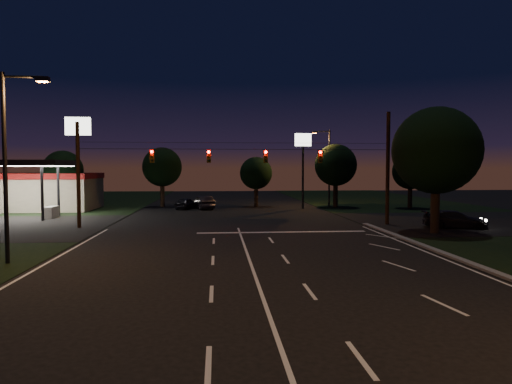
{
  "coord_description": "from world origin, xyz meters",
  "views": [
    {
      "loc": [
        -1.58,
        -20.33,
        4.54
      ],
      "look_at": [
        0.92,
        8.9,
        3.0
      ],
      "focal_mm": 32.0,
      "sensor_mm": 36.0,
      "label": 1
    }
  ],
  "objects": [
    {
      "name": "tree_right_near",
      "position": [
        13.53,
        10.17,
        5.68
      ],
      "size": [
        6.0,
        6.0,
        8.76
      ],
      "color": "black",
      "rests_on": "ground"
    },
    {
      "name": "center_line",
      "position": [
        0.0,
        -6.0,
        0.01
      ],
      "size": [
        0.14,
        40.0,
        0.01
      ],
      "primitive_type": "cube",
      "color": "silver",
      "rests_on": "ground"
    },
    {
      "name": "tree_far_e",
      "position": [
        20.02,
        29.11,
        4.11
      ],
      "size": [
        4.0,
        4.0,
        6.18
      ],
      "color": "black",
      "rests_on": "ground"
    },
    {
      "name": "car_oncoming_a",
      "position": [
        -5.0,
        30.49,
        0.63
      ],
      "size": [
        2.62,
        3.99,
        1.26
      ],
      "primitive_type": "imported",
      "rotation": [
        0.0,
        0.0,
        2.81
      ],
      "color": "black",
      "rests_on": "ground"
    },
    {
      "name": "pole_sign_right",
      "position": [
        8.0,
        30.0,
        6.24
      ],
      "size": [
        1.8,
        0.3,
        8.4
      ],
      "color": "black",
      "rests_on": "ground"
    },
    {
      "name": "utility_pole_right",
      "position": [
        12.0,
        15.0,
        0.0
      ],
      "size": [
        0.3,
        0.3,
        9.0
      ],
      "primitive_type": "cylinder",
      "color": "black",
      "rests_on": "ground"
    },
    {
      "name": "gas_station",
      "position": [
        -21.86,
        30.39,
        2.38
      ],
      "size": [
        14.2,
        16.1,
        5.25
      ],
      "color": "gray",
      "rests_on": "ground"
    },
    {
      "name": "utility_pole_left",
      "position": [
        -12.0,
        15.0,
        0.0
      ],
      "size": [
        0.28,
        0.28,
        8.0
      ],
      "primitive_type": "cylinder",
      "color": "black",
      "rests_on": "ground"
    },
    {
      "name": "tree_far_d",
      "position": [
        12.02,
        31.13,
        4.83
      ],
      "size": [
        4.8,
        4.8,
        7.3
      ],
      "color": "black",
      "rests_on": "ground"
    },
    {
      "name": "car_oncoming_b",
      "position": [
        -3.07,
        30.46,
        0.71
      ],
      "size": [
        2.57,
        4.55,
        1.42
      ],
      "primitive_type": "imported",
      "rotation": [
        0.0,
        0.0,
        3.4
      ],
      "color": "black",
      "rests_on": "ground"
    },
    {
      "name": "tree_far_b",
      "position": [
        -7.98,
        34.13,
        4.61
      ],
      "size": [
        4.6,
        4.6,
        6.98
      ],
      "color": "black",
      "rests_on": "ground"
    },
    {
      "name": "stop_bar",
      "position": [
        3.0,
        11.5,
        0.01
      ],
      "size": [
        12.0,
        0.5,
        0.01
      ],
      "primitive_type": "cube",
      "color": "silver",
      "rests_on": "ground"
    },
    {
      "name": "ground",
      "position": [
        0.0,
        0.0,
        0.0
      ],
      "size": [
        140.0,
        140.0,
        0.0
      ],
      "primitive_type": "plane",
      "color": "black",
      "rests_on": "ground"
    },
    {
      "name": "street_light_left",
      "position": [
        -11.24,
        2.0,
        5.24
      ],
      "size": [
        2.2,
        0.35,
        9.0
      ],
      "color": "black",
      "rests_on": "ground"
    },
    {
      "name": "signal_span",
      "position": [
        -0.0,
        14.96,
        5.5
      ],
      "size": [
        24.0,
        0.4,
        1.56
      ],
      "color": "black",
      "rests_on": "ground"
    },
    {
      "name": "tree_far_a",
      "position": [
        -17.98,
        30.12,
        4.26
      ],
      "size": [
        4.2,
        4.2,
        6.42
      ],
      "color": "black",
      "rests_on": "ground"
    },
    {
      "name": "pole_sign_left_near",
      "position": [
        -14.0,
        22.0,
        6.98
      ],
      "size": [
        2.2,
        0.3,
        9.1
      ],
      "color": "black",
      "rests_on": "ground"
    },
    {
      "name": "car_cross",
      "position": [
        16.28,
        12.43,
        0.67
      ],
      "size": [
        4.94,
        3.04,
        1.34
      ],
      "primitive_type": "imported",
      "rotation": [
        0.0,
        0.0,
        1.3
      ],
      "color": "black",
      "rests_on": "ground"
    },
    {
      "name": "tree_far_c",
      "position": [
        3.02,
        33.1,
        3.9
      ],
      "size": [
        3.8,
        3.8,
        5.86
      ],
      "color": "black",
      "rests_on": "ground"
    },
    {
      "name": "cross_street_right",
      "position": [
        20.0,
        16.0,
        0.0
      ],
      "size": [
        20.0,
        16.0,
        0.02
      ],
      "primitive_type": "cube",
      "color": "black",
      "rests_on": "ground"
    },
    {
      "name": "street_light_right_far",
      "position": [
        11.24,
        32.0,
        5.24
      ],
      "size": [
        2.2,
        0.35,
        9.0
      ],
      "color": "black",
      "rests_on": "ground"
    }
  ]
}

